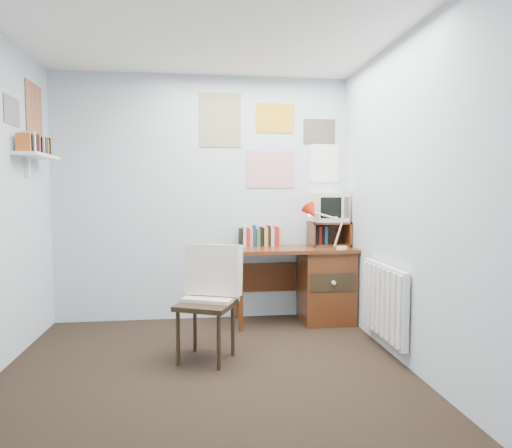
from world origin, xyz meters
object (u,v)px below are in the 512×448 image
at_px(desk, 320,282).
at_px(wall_shelf, 37,156).
at_px(desk_chair, 206,305).
at_px(tv_riser, 329,234).
at_px(desk_lamp, 342,229).
at_px(crt_tv, 328,206).
at_px(radiator, 384,301).

distance_m(desk, wall_shelf, 2.87).
bearing_deg(desk_chair, desk, 62.86).
height_order(desk_chair, tv_riser, tv_riser).
relative_size(desk_lamp, crt_tv, 1.16).
bearing_deg(desk_lamp, tv_riser, 89.97).
relative_size(crt_tv, wall_shelf, 0.55).
bearing_deg(desk_chair, crt_tv, 63.85).
xyz_separation_m(desk_lamp, tv_riser, (-0.03, 0.33, -0.07)).
bearing_deg(radiator, desk_chair, -179.24).
distance_m(desk, desk_lamp, 0.61).
xyz_separation_m(crt_tv, radiator, (0.17, -1.06, -0.75)).
bearing_deg(wall_shelf, desk_chair, -22.12).
height_order(crt_tv, wall_shelf, wall_shelf).
bearing_deg(desk, desk_lamp, -55.57).
bearing_deg(wall_shelf, crt_tv, 10.75).
bearing_deg(radiator, wall_shelf, 169.11).
bearing_deg(wall_shelf, tv_riser, 10.32).
xyz_separation_m(desk, wall_shelf, (-2.57, -0.38, 1.21)).
height_order(desk_chair, radiator, desk_chair).
bearing_deg(wall_shelf, radiator, -10.89).
bearing_deg(desk_lamp, desk, 118.85).
height_order(desk, desk_chair, desk_chair).
bearing_deg(tv_riser, wall_shelf, -169.68).
height_order(desk_lamp, radiator, desk_lamp).
xyz_separation_m(desk_lamp, crt_tv, (-0.04, 0.35, 0.21)).
relative_size(tv_riser, crt_tv, 1.17).
bearing_deg(crt_tv, desk_chair, -147.82).
bearing_deg(wall_shelf, desk, 8.40).
height_order(desk, radiator, desk).
relative_size(desk, desk_lamp, 3.01).
bearing_deg(radiator, desk, 107.24).
distance_m(desk, radiator, 0.97).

